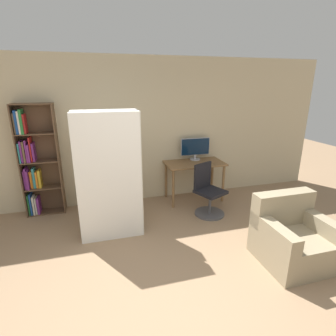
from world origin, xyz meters
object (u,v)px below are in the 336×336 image
Objects in this scene: monitor at (195,148)px; mattress_far at (109,173)px; office_chair at (208,195)px; armchair at (292,237)px; bookshelf at (36,162)px; mattress_near at (110,179)px.

monitor is 1.95m from mattress_far.
office_chair is at bearing 1.70° from mattress_far.
monitor reaches higher than armchair.
mattress_far is at bearing 146.86° from armchair.
bookshelf reaches higher than office_chair.
mattress_far is at bearing 90.00° from mattress_near.
armchair is (0.52, -1.48, -0.04)m from office_chair.
mattress_near is (-1.73, -1.14, -0.07)m from monitor.
monitor is at bearing 26.85° from mattress_far.
monitor is 0.31× the size of bookshelf.
monitor is 2.45m from armchair.
office_chair is 0.48× the size of mattress_near.
mattress_near is at bearing 151.96° from armchair.
bookshelf is 2.26× the size of armchair.
bookshelf is 1.03× the size of mattress_near.
mattress_near is at bearing -90.00° from mattress_far.
mattress_far reaches higher than monitor.
mattress_near is 1.00× the size of mattress_far.
mattress_far is (1.17, -0.88, -0.01)m from bookshelf.
office_chair is at bearing -94.39° from monitor.
armchair is at bearing -78.75° from monitor.
office_chair is 3.01m from bookshelf.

